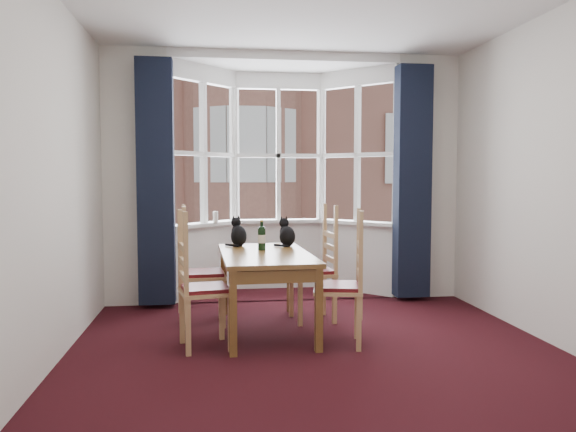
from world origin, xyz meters
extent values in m
plane|color=black|center=(0.00, 0.00, 0.00)|extent=(4.50, 4.50, 0.00)
plane|color=silver|center=(-2.00, 0.00, 1.40)|extent=(0.00, 4.50, 4.50)
plane|color=silver|center=(0.00, -2.25, 1.40)|extent=(4.00, 0.00, 4.00)
cube|color=silver|center=(-1.65, 2.25, 1.40)|extent=(0.70, 0.12, 2.80)
cube|color=silver|center=(1.65, 2.25, 1.40)|extent=(0.70, 0.12, 2.80)
cube|color=black|center=(-1.42, 2.07, 1.35)|extent=(0.38, 0.22, 2.60)
cube|color=black|center=(1.42, 2.07, 1.35)|extent=(0.38, 0.22, 2.60)
cube|color=brown|center=(-0.35, 0.99, 0.70)|extent=(0.84, 1.50, 0.04)
cube|color=brown|center=(-0.67, 0.30, 0.34)|extent=(0.06, 0.06, 0.68)
cube|color=brown|center=(-0.72, 1.67, 0.34)|extent=(0.06, 0.06, 0.68)
cube|color=brown|center=(0.02, 0.32, 0.34)|extent=(0.06, 0.06, 0.68)
cube|color=brown|center=(-0.03, 1.69, 0.34)|extent=(0.06, 0.06, 0.68)
cube|color=tan|center=(-0.89, 0.57, 0.48)|extent=(0.47, 0.49, 0.06)
cube|color=#520E12|center=(-0.89, 0.57, 0.49)|extent=(0.42, 0.44, 0.03)
cube|color=tan|center=(-0.91, 1.31, 0.48)|extent=(0.42, 0.44, 0.06)
cube|color=#520E12|center=(-0.91, 1.31, 0.49)|extent=(0.38, 0.40, 0.03)
cube|color=tan|center=(0.21, 0.50, 0.48)|extent=(0.48, 0.49, 0.06)
cube|color=#520E12|center=(0.21, 0.50, 0.49)|extent=(0.43, 0.45, 0.03)
cube|color=tan|center=(0.14, 1.32, 0.48)|extent=(0.44, 0.46, 0.06)
cube|color=#520E12|center=(0.14, 1.32, 0.49)|extent=(0.40, 0.41, 0.03)
ellipsoid|color=black|center=(-0.57, 1.52, 0.82)|extent=(0.22, 0.25, 0.21)
sphere|color=black|center=(-0.59, 1.59, 0.95)|extent=(0.13, 0.13, 0.10)
cone|color=black|center=(-0.62, 1.58, 1.00)|extent=(0.05, 0.05, 0.04)
cone|color=black|center=(-0.57, 1.60, 1.00)|extent=(0.05, 0.05, 0.04)
ellipsoid|color=black|center=(-0.09, 1.44, 0.82)|extent=(0.22, 0.25, 0.20)
sphere|color=black|center=(-0.12, 1.51, 0.95)|extent=(0.12, 0.12, 0.10)
cone|color=black|center=(-0.14, 1.50, 1.00)|extent=(0.04, 0.04, 0.04)
cone|color=black|center=(-0.09, 1.52, 1.00)|extent=(0.04, 0.04, 0.04)
cylinder|color=black|center=(-0.37, 1.18, 0.82)|extent=(0.07, 0.07, 0.20)
sphere|color=black|center=(-0.37, 1.18, 0.92)|extent=(0.07, 0.07, 0.07)
cylinder|color=black|center=(-0.37, 1.18, 0.96)|extent=(0.03, 0.03, 0.09)
cylinder|color=gold|center=(-0.37, 1.18, 1.00)|extent=(0.03, 0.03, 0.02)
cylinder|color=silver|center=(-0.37, 1.18, 0.83)|extent=(0.07, 0.07, 0.08)
cylinder|color=white|center=(-0.79, 2.60, 0.94)|extent=(0.06, 0.06, 0.13)
plane|color=#333335|center=(0.00, 32.25, -6.00)|extent=(80.00, 80.00, 0.00)
cube|color=#A06453|center=(0.00, 14.25, 1.00)|extent=(18.00, 6.00, 14.00)
cylinder|color=#A06453|center=(0.00, 11.25, 1.00)|extent=(3.20, 3.20, 14.00)
camera|label=1|loc=(-0.82, -4.04, 1.41)|focal=35.00mm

